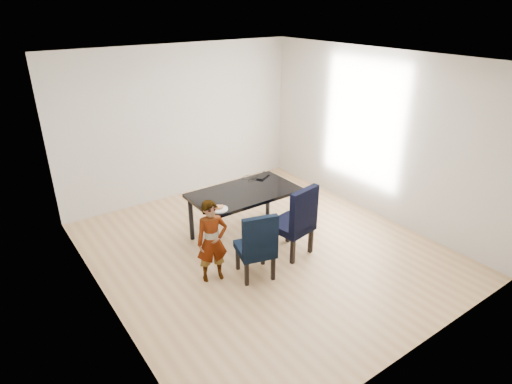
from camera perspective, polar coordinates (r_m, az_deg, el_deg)
floor at (r=6.36m, az=1.05°, el=-7.65°), size 4.50×5.00×0.01m
ceiling at (r=5.43m, az=1.28°, el=17.38°), size 4.50×5.00×0.01m
wall_back at (r=7.81m, az=-9.97°, el=9.07°), size 4.50×0.01×2.70m
wall_front at (r=4.21m, az=21.99°, el=-6.21°), size 4.50×0.01×2.70m
wall_left at (r=4.87m, az=-20.73°, el=-1.78°), size 0.01×5.00×2.70m
wall_right at (r=7.26m, az=15.75°, el=7.34°), size 0.01×5.00×2.70m
dining_table at (r=6.52m, az=-1.53°, el=-2.91°), size 1.60×0.90×0.75m
chair_left at (r=5.57m, az=-0.13°, el=-6.87°), size 0.57×0.58×0.95m
chair_right at (r=6.04m, az=4.70°, el=-3.68°), size 0.60×0.61×1.06m
child at (r=5.49m, az=-5.88°, el=-6.55°), size 0.46×0.36×1.12m
plate at (r=5.83m, az=-5.00°, el=-2.28°), size 0.30×0.30×0.01m
sandwich at (r=5.81m, az=-4.93°, el=-2.01°), size 0.15×0.09×0.06m
laptop at (r=6.91m, az=0.59°, el=2.24°), size 0.38×0.33×0.03m
cable_tangle at (r=6.76m, az=-0.40°, el=1.64°), size 0.20×0.20×0.01m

